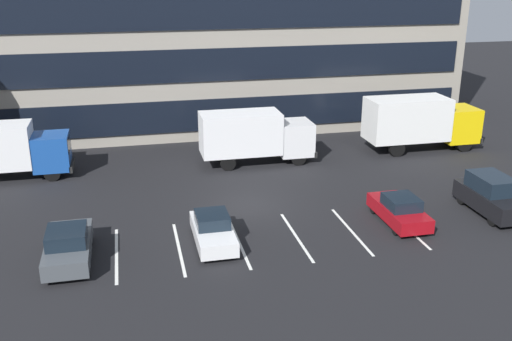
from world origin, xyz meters
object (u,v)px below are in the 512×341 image
Objects in this scene: box_truck_yellow at (420,121)px; box_truck_white at (255,135)px; box_truck_blue at (5,149)px; suv_black at (492,195)px; sedan_maroon at (399,210)px; sedan_white at (213,230)px; sedan_charcoal at (68,246)px.

box_truck_white is at bearing -178.19° from box_truck_yellow.
suv_black is at bearing -23.51° from box_truck_blue.
suv_black is (10.24, -10.62, -0.95)m from box_truck_white.
sedan_maroon is 5.23m from suv_black.
sedan_maroon is at bearing -28.93° from box_truck_blue.
suv_black is at bearing 1.40° from sedan_white.
box_truck_white is 1.66× the size of suv_black.
box_truck_yellow is (11.81, 0.37, 0.17)m from box_truck_white.
box_truck_blue is at bearing 151.07° from sedan_maroon.
box_truck_white is at bearing -1.71° from box_truck_blue.
box_truck_yellow is 13.09m from sedan_maroon.
sedan_charcoal is at bearing -177.18° from sedan_white.
box_truck_blue is 1.64× the size of suv_black.
box_truck_blue is 23.15m from sedan_maroon.
sedan_charcoal is 21.09m from suv_black.
suv_black is at bearing 1.83° from sedan_charcoal.
sedan_charcoal is at bearing -69.58° from box_truck_blue.
sedan_maroon is (-6.80, -11.10, -1.40)m from box_truck_yellow.
sedan_white is at bearing -46.70° from box_truck_blue.
sedan_charcoal is (-15.86, -0.56, 0.07)m from sedan_maroon.
sedan_maroon reaches higher than sedan_white.
sedan_white is at bearing -178.49° from sedan_maroon.
box_truck_white is 11.91m from sedan_white.
box_truck_white reaches higher than sedan_white.
box_truck_yellow is 1.79× the size of sedan_charcoal.
sedan_maroon is at bearing 1.51° from sedan_white.
box_truck_yellow is 27.03m from box_truck_blue.
sedan_maroon is 1.01× the size of sedan_white.
sedan_maroon is at bearing 2.04° from sedan_charcoal.
box_truck_yellow reaches higher than suv_black.
box_truck_blue is 1.62× the size of sedan_charcoal.
box_truck_yellow is at bearing 27.25° from sedan_charcoal.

